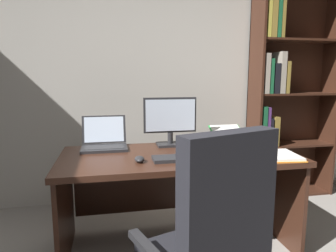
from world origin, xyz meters
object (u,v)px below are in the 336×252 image
at_px(reading_stand_with_book, 228,134).
at_px(bookshelf, 283,99).
at_px(desk, 176,175).
at_px(laptop, 104,142).
at_px(pen, 214,148).
at_px(monitor, 170,122).
at_px(computer_mouse, 139,159).
at_px(open_binder, 263,156).
at_px(keyboard, 183,158).
at_px(notepad, 211,149).

bearing_deg(reading_stand_with_book, bookshelf, 30.63).
distance_m(desk, laptop, 0.63).
bearing_deg(desk, laptop, 159.50).
distance_m(desk, pen, 0.37).
bearing_deg(desk, monitor, 91.39).
xyz_separation_m(bookshelf, computer_mouse, (-1.64, -0.99, -0.30)).
xyz_separation_m(reading_stand_with_book, pen, (-0.23, -0.28, -0.05)).
relative_size(reading_stand_with_book, open_binder, 0.54).
bearing_deg(computer_mouse, keyboard, 0.00).
bearing_deg(notepad, bookshelf, 35.57).
height_order(laptop, open_binder, laptop).
bearing_deg(desk, reading_stand_with_book, 25.82).
distance_m(computer_mouse, open_binder, 0.87).
distance_m(open_binder, pen, 0.38).
height_order(keyboard, notepad, keyboard).
xyz_separation_m(monitor, open_binder, (0.57, -0.49, -0.18)).
height_order(desk, computer_mouse, computer_mouse).
bearing_deg(pen, computer_mouse, -159.33).
height_order(monitor, pen, monitor).
bearing_deg(desk, keyboard, -91.08).
bearing_deg(open_binder, computer_mouse, -176.31).
distance_m(bookshelf, notepad, 1.34).
xyz_separation_m(desk, keyboard, (-0.00, -0.25, 0.21)).
bearing_deg(laptop, bookshelf, 15.91).
height_order(keyboard, open_binder, same).
distance_m(desk, monitor, 0.44).
distance_m(bookshelf, pen, 1.33).
height_order(monitor, open_binder, monitor).
relative_size(bookshelf, open_binder, 4.27).
distance_m(notepad, pen, 0.02).
distance_m(keyboard, pen, 0.38).
distance_m(desk, bookshelf, 1.61).
relative_size(laptop, computer_mouse, 3.38).
xyz_separation_m(keyboard, reading_stand_with_book, (0.53, 0.51, 0.05)).
height_order(desk, reading_stand_with_book, reading_stand_with_book).
relative_size(keyboard, pen, 3.00).
distance_m(bookshelf, monitor, 1.46).
height_order(open_binder, notepad, open_binder).
bearing_deg(pen, open_binder, -46.52).
bearing_deg(pen, reading_stand_with_book, 50.48).
bearing_deg(laptop, computer_mouse, -62.68).
bearing_deg(desk, computer_mouse, -140.62).
distance_m(desk, notepad, 0.34).
distance_m(monitor, reading_stand_with_book, 0.55).
bearing_deg(monitor, laptop, 179.29).
height_order(notepad, pen, pen).
bearing_deg(bookshelf, computer_mouse, -149.04).
distance_m(bookshelf, computer_mouse, 1.94).
relative_size(laptop, notepad, 1.67).
bearing_deg(notepad, computer_mouse, -158.69).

